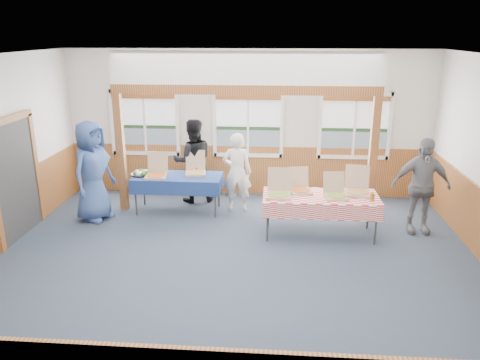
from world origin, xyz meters
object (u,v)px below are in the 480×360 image
table_right (321,198)px  man_blue (93,171)px  woman_white (237,172)px  person_grey (421,186)px  woman_black (193,161)px  table_left (178,178)px

table_right → man_blue: (-4.32, 0.43, 0.28)m
woman_white → person_grey: size_ratio=0.92×
man_blue → woman_white: bearing=-55.7°
man_blue → woman_black: bearing=-35.8°
table_left → woman_black: (0.21, 0.63, 0.20)m
woman_black → person_grey: woman_black is taller
woman_white → person_grey: (3.40, -0.83, 0.07)m
table_left → woman_white: 1.21m
man_blue → person_grey: (6.13, -0.14, -0.10)m
table_left → table_right: (2.79, -0.98, 0.01)m
woman_black → table_left: bearing=56.0°
table_right → woman_white: size_ratio=1.35×
table_right → person_grey: (1.81, 0.29, 0.18)m
table_left → person_grey: (4.60, -0.69, 0.19)m
table_right → woman_white: bearing=160.3°
table_right → woman_black: size_ratio=1.23×
table_left → table_right: 2.96m
table_left → man_blue: man_blue is taller
man_blue → person_grey: bearing=-71.2°
woman_black → man_blue: size_ratio=0.92×
table_right → man_blue: 4.35m
woman_black → person_grey: size_ratio=1.01×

